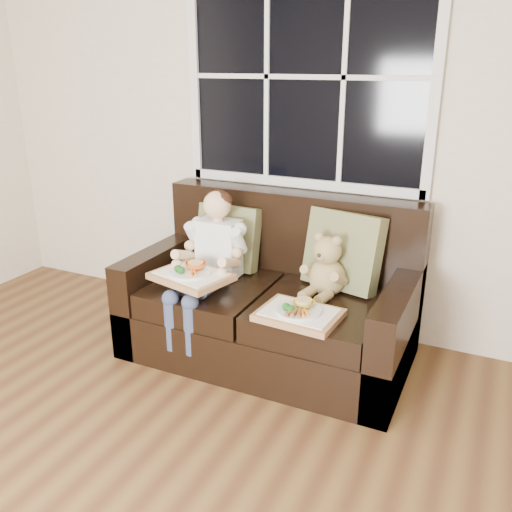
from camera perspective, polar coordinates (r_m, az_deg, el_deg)
The scene contains 8 objects.
window_back at distance 3.50m, azimuth 5.18°, elevation 18.27°, with size 1.62×0.04×1.37m.
loveseat at distance 3.38m, azimuth 1.73°, elevation -5.21°, with size 1.70×0.92×0.96m.
pillow_left at distance 3.54m, azimuth -2.94°, elevation 1.98°, with size 0.42×0.19×0.43m.
pillow_right at distance 3.26m, azimuth 9.16°, elevation 0.57°, with size 0.50×0.31×0.47m.
child at distance 3.31m, azimuth -4.76°, elevation 0.37°, with size 0.38×0.59×0.86m.
teddy_bear at distance 3.17m, azimuth 7.45°, elevation -1.44°, with size 0.25×0.31×0.38m.
tray_left at distance 3.16m, azimuth -6.81°, elevation -1.94°, with size 0.49×0.42×0.10m.
tray_right at distance 2.90m, azimuth 4.57°, elevation -6.02°, with size 0.45×0.35×0.10m.
Camera 1 is at (1.43, -0.80, 1.75)m, focal length 38.00 mm.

